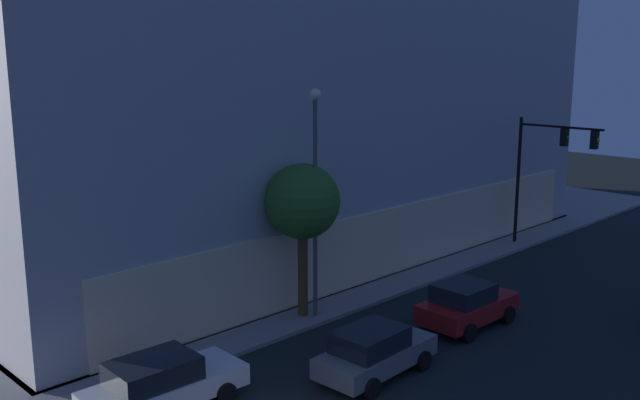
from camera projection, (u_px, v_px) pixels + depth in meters
modern_building at (212, 61)px, 40.37m from camera, size 34.04×27.87×19.56m
traffic_light_far_corner at (548, 157)px, 36.13m from camera, size 0.33×4.54×6.73m
street_lamp_sidewalk at (315, 178)px, 26.32m from camera, size 0.44×0.44×8.75m
sidewalk_tree at (302, 203)px, 26.61m from camera, size 2.89×2.89×5.97m
car_white at (161, 383)px, 20.26m from camera, size 4.80×2.22×1.64m
car_grey at (374, 351)px, 22.42m from camera, size 4.38×2.15×1.65m
car_red at (466, 304)px, 26.59m from camera, size 4.18×2.24×1.72m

